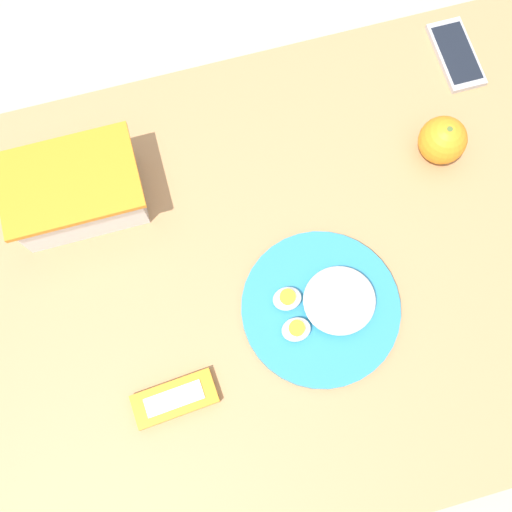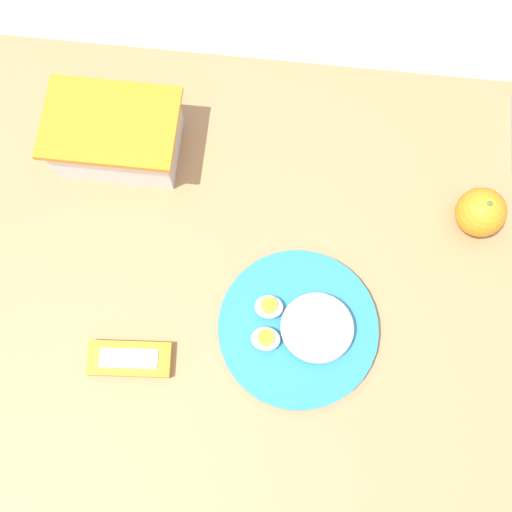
{
  "view_description": "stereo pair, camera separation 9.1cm",
  "coord_description": "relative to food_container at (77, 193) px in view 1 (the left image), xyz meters",
  "views": [
    {
      "loc": [
        -0.08,
        -0.21,
        1.63
      ],
      "look_at": [
        -0.01,
        0.03,
        0.75
      ],
      "focal_mm": 42.0,
      "sensor_mm": 36.0,
      "label": 1
    },
    {
      "loc": [
        0.02,
        -0.22,
        1.63
      ],
      "look_at": [
        -0.01,
        0.03,
        0.75
      ],
      "focal_mm": 42.0,
      "sensor_mm": 36.0,
      "label": 2
    }
  ],
  "objects": [
    {
      "name": "orange_fruit",
      "position": [
        0.58,
        -0.06,
        -0.0
      ],
      "size": [
        0.08,
        0.08,
        0.08
      ],
      "color": "orange",
      "rests_on": "table"
    },
    {
      "name": "table",
      "position": [
        0.25,
        -0.2,
        -0.14
      ],
      "size": [
        1.26,
        0.78,
        0.72
      ],
      "color": "#AD7F51",
      "rests_on": "ground_plane"
    },
    {
      "name": "food_container",
      "position": [
        0.0,
        0.0,
        0.0
      ],
      "size": [
        0.21,
        0.14,
        0.09
      ],
      "color": "white",
      "rests_on": "table"
    },
    {
      "name": "candy_bar",
      "position": [
        0.07,
        -0.34,
        -0.03
      ],
      "size": [
        0.13,
        0.06,
        0.02
      ],
      "color": "orange",
      "rests_on": "table"
    },
    {
      "name": "rice_plate",
      "position": [
        0.32,
        -0.27,
        -0.02
      ],
      "size": [
        0.24,
        0.24,
        0.05
      ],
      "color": "teal",
      "rests_on": "table"
    },
    {
      "name": "cell_phone",
      "position": [
        0.67,
        0.1,
        -0.04
      ],
      "size": [
        0.06,
        0.14,
        0.01
      ],
      "color": "#ADADB2",
      "rests_on": "table"
    },
    {
      "name": "ground_plane",
      "position": [
        0.25,
        -0.2,
        -0.77
      ],
      "size": [
        10.0,
        10.0,
        0.0
      ],
      "primitive_type": "plane",
      "color": "#B2A899"
    }
  ]
}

